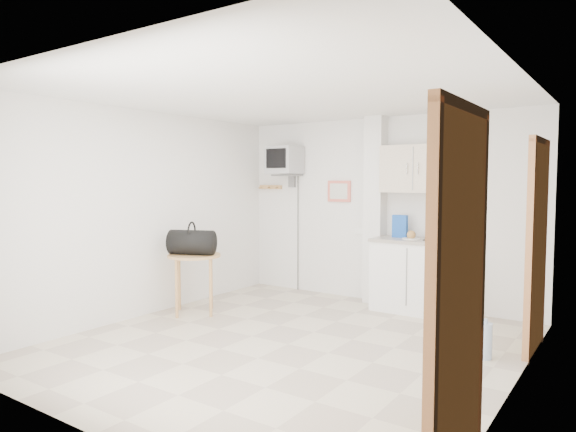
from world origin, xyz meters
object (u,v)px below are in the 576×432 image
Objects in this scene: crt_television at (285,161)px; water_bottle at (485,341)px; duffel_bag at (192,242)px; round_table at (194,262)px.

crt_television is 3.89m from water_bottle.
duffel_bag reaches higher than water_bottle.
crt_television is 2.01m from duffel_bag.
water_bottle is (3.41, 0.37, -0.73)m from duffel_bag.
crt_television is 5.71× the size of water_bottle.
round_table reaches higher than water_bottle.
duffel_bag is at bearing -96.99° from crt_television.
crt_television reaches higher than water_bottle.
water_bottle is (3.40, 0.35, -0.47)m from round_table.
duffel_bag is 1.66× the size of water_bottle.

